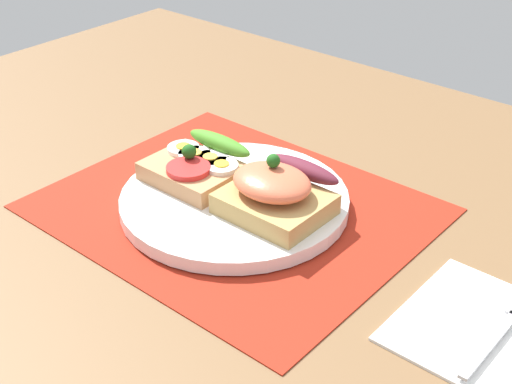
{
  "coord_description": "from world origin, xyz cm",
  "views": [
    {
      "loc": [
        43.66,
        -47.87,
        40.95
      ],
      "look_at": [
        3.0,
        0.0,
        3.26
      ],
      "focal_mm": 50.29,
      "sensor_mm": 36.0,
      "label": 1
    }
  ],
  "objects_px": {
    "sandwich_salmon": "(275,192)",
    "plate": "(234,201)",
    "napkin": "(488,330)",
    "sandwich_egg_tomato": "(198,165)",
    "fork": "(502,330)"
  },
  "relations": [
    {
      "from": "sandwich_salmon",
      "to": "plate",
      "type": "bearing_deg",
      "value": -177.13
    },
    {
      "from": "napkin",
      "to": "sandwich_egg_tomato",
      "type": "bearing_deg",
      "value": 178.37
    },
    {
      "from": "sandwich_salmon",
      "to": "fork",
      "type": "xyz_separation_m",
      "value": [
        0.25,
        -0.01,
        -0.03
      ]
    },
    {
      "from": "plate",
      "to": "sandwich_salmon",
      "type": "relative_size",
      "value": 2.37
    },
    {
      "from": "sandwich_salmon",
      "to": "napkin",
      "type": "bearing_deg",
      "value": -2.65
    },
    {
      "from": "plate",
      "to": "sandwich_egg_tomato",
      "type": "relative_size",
      "value": 2.42
    },
    {
      "from": "sandwich_salmon",
      "to": "fork",
      "type": "distance_m",
      "value": 0.25
    },
    {
      "from": "napkin",
      "to": "fork",
      "type": "xyz_separation_m",
      "value": [
        0.01,
        0.0,
        0.0
      ]
    },
    {
      "from": "plate",
      "to": "sandwich_salmon",
      "type": "height_order",
      "value": "sandwich_salmon"
    },
    {
      "from": "sandwich_egg_tomato",
      "to": "napkin",
      "type": "distance_m",
      "value": 0.35
    },
    {
      "from": "sandwich_salmon",
      "to": "fork",
      "type": "height_order",
      "value": "sandwich_salmon"
    },
    {
      "from": "plate",
      "to": "sandwich_salmon",
      "type": "xyz_separation_m",
      "value": [
        0.05,
        0.0,
        0.03
      ]
    },
    {
      "from": "fork",
      "to": "sandwich_salmon",
      "type": "bearing_deg",
      "value": 178.22
    },
    {
      "from": "sandwich_salmon",
      "to": "sandwich_egg_tomato",
      "type": "bearing_deg",
      "value": -179.38
    },
    {
      "from": "sandwich_salmon",
      "to": "napkin",
      "type": "xyz_separation_m",
      "value": [
        0.24,
        -0.01,
        -0.04
      ]
    }
  ]
}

